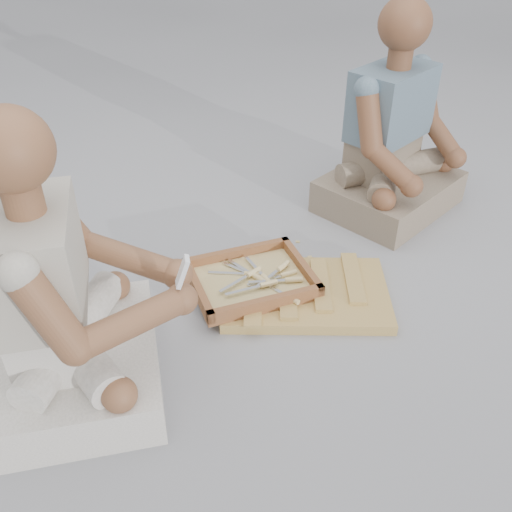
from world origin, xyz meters
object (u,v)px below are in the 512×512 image
object	(u,v)px
companion	(393,145)
tool_tray	(251,280)
craftsman	(66,308)
carved_panel	(305,293)

from	to	relation	value
companion	tool_tray	bearing A→B (deg)	0.67
tool_tray	craftsman	world-z (taller)	craftsman
tool_tray	craftsman	size ratio (longest dim) A/B	0.50
carved_panel	tool_tray	xyz separation A→B (m)	(-0.20, 0.10, 0.04)
companion	craftsman	bearing A→B (deg)	-1.90
craftsman	tool_tray	bearing A→B (deg)	117.93
carved_panel	craftsman	bearing A→B (deg)	-168.17
craftsman	carved_panel	bearing A→B (deg)	107.27
carved_panel	companion	size ratio (longest dim) A/B	0.66
craftsman	companion	size ratio (longest dim) A/B	0.98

